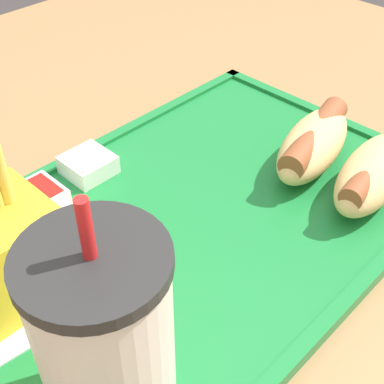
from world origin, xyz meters
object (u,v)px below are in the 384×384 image
hot_dog_far (374,172)px  hot_dog_near (313,143)px  sauce_cup_ketchup (37,198)px  soda_cup (106,340)px  sauce_cup_mayo (88,164)px

hot_dog_far → hot_dog_near: same height
sauce_cup_ketchup → hot_dog_far: bearing=137.9°
soda_cup → hot_dog_near: soda_cup is taller
hot_dog_near → soda_cup: bearing=11.0°
soda_cup → sauce_cup_ketchup: (-0.07, -0.20, -0.06)m
hot_dog_near → sauce_cup_ketchup: size_ratio=3.16×
hot_dog_far → hot_dog_near: 0.07m
hot_dog_near → sauce_cup_ketchup: 0.27m
soda_cup → sauce_cup_ketchup: bearing=-110.1°
soda_cup → sauce_cup_ketchup: size_ratio=3.94×
hot_dog_far → sauce_cup_ketchup: hot_dog_far is taller
hot_dog_near → sauce_cup_mayo: bearing=-42.0°
soda_cup → hot_dog_near: 0.31m
sauce_cup_mayo → hot_dog_near: bearing=138.0°
soda_cup → hot_dog_near: bearing=-169.0°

